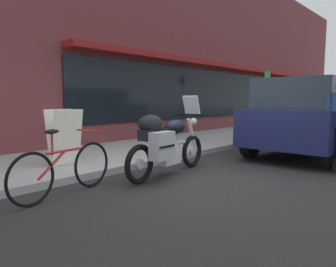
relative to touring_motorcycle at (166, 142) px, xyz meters
name	(u,v)px	position (x,y,z in m)	size (l,w,h in m)	color
ground_plane	(205,176)	(0.47, -0.49, -0.60)	(80.00, 80.00, 0.00)	#292929
storefront_building	(236,52)	(8.64, 3.75, 2.81)	(24.35, 0.90, 6.99)	brown
sidewalk_curb	(276,128)	(9.47, 2.18, -0.54)	(30.00, 2.84, 0.12)	#A7A7A7
touring_motorcycle	(166,142)	(0.00, 0.00, 0.00)	(2.16, 0.80, 1.39)	black
parked_bicycle	(64,169)	(-1.74, 0.28, -0.23)	(1.70, 0.52, 0.93)	black
parked_minivan	(314,116)	(4.08, -1.10, 0.33)	(4.59, 2.10, 1.77)	#191E4C
sandwich_board_sign	(64,137)	(-0.96, 1.65, 0.03)	(0.55, 0.43, 1.02)	silver
parking_sign_pole	(266,95)	(7.05, 1.52, 0.88)	(0.44, 0.07, 2.28)	#59595B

